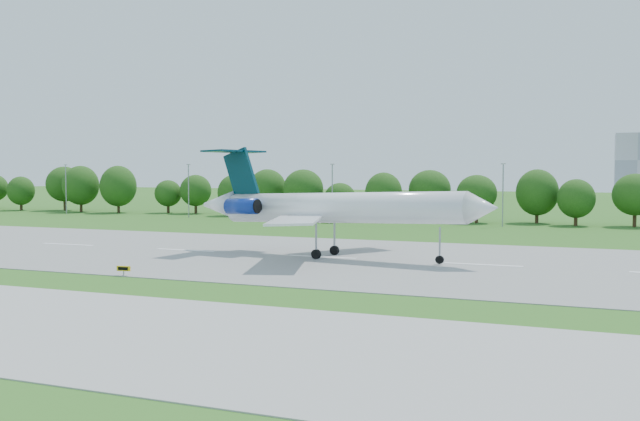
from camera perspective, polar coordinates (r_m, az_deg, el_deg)
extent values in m
plane|color=#275817|center=(67.34, -7.65, -6.22)|extent=(600.00, 600.00, 0.00)
cube|color=gray|center=(89.76, 0.17, -3.76)|extent=(400.00, 45.00, 0.08)
cube|color=#ADADA8|center=(52.65, -17.36, -9.01)|extent=(400.00, 23.00, 0.08)
cylinder|color=#382314|center=(200.28, -19.90, 0.49)|extent=(0.70, 0.70, 3.60)
sphere|color=#13360D|center=(200.12, -19.93, 1.75)|extent=(8.40, 8.40, 8.40)
cylinder|color=#382314|center=(176.40, -10.11, 0.27)|extent=(0.70, 0.70, 3.60)
sphere|color=#13360D|center=(176.22, -10.13, 1.70)|extent=(8.40, 8.40, 8.40)
cylinder|color=#382314|center=(159.13, 2.25, -0.01)|extent=(0.70, 0.70, 3.60)
sphere|color=#13360D|center=(158.93, 2.25, 1.58)|extent=(8.40, 8.40, 8.40)
cylinder|color=#382314|center=(150.76, 16.75, -0.34)|extent=(0.70, 0.70, 3.60)
sphere|color=#13360D|center=(150.55, 16.78, 1.34)|extent=(8.40, 8.40, 8.40)
cylinder|color=gray|center=(186.02, -19.66, 1.58)|extent=(0.24, 0.24, 12.00)
cube|color=gray|center=(185.95, -19.69, 3.46)|extent=(0.90, 0.25, 0.18)
cylinder|color=gray|center=(165.10, -10.47, 1.52)|extent=(0.24, 0.24, 12.00)
cube|color=gray|center=(165.02, -10.49, 3.64)|extent=(0.90, 0.25, 0.18)
cylinder|color=gray|center=(149.54, 0.99, 1.39)|extent=(0.24, 0.24, 12.00)
cube|color=gray|center=(149.45, 0.99, 3.73)|extent=(0.90, 0.25, 0.18)
cylinder|color=gray|center=(141.12, 14.42, 1.16)|extent=(0.24, 0.24, 12.00)
cube|color=gray|center=(141.03, 14.45, 3.64)|extent=(0.90, 0.25, 0.18)
cube|color=#B2B2B7|center=(463.39, 24.00, 3.68)|extent=(24.00, 24.00, 32.00)
cylinder|color=white|center=(88.32, 1.67, 0.22)|extent=(32.67, 8.28, 4.66)
cone|color=white|center=(81.48, 12.87, 0.21)|extent=(4.05, 4.24, 3.87)
cone|color=white|center=(98.51, -8.03, 0.47)|extent=(5.76, 4.48, 3.92)
cube|color=white|center=(82.81, -1.97, -0.78)|extent=(9.26, 14.99, 0.42)
cube|color=white|center=(95.98, 2.75, -0.21)|extent=(12.18, 14.70, 0.42)
cube|color=#042D35|center=(96.20, -6.32, 2.88)|extent=(5.64, 1.32, 7.33)
cube|color=#042D35|center=(96.86, -6.85, 4.72)|extent=(4.86, 10.63, 0.33)
cylinder|color=navy|center=(92.78, -6.24, 0.34)|extent=(4.83, 2.67, 2.17)
cylinder|color=navy|center=(97.38, -4.30, 0.49)|extent=(4.83, 2.67, 2.17)
cylinder|color=gray|center=(83.37, 9.56, -2.62)|extent=(0.22, 0.22, 3.78)
cylinder|color=black|center=(83.59, 9.55, -3.91)|extent=(1.01, 0.46, 0.97)
cylinder|color=gray|center=(87.58, -0.31, -2.28)|extent=(0.26, 0.26, 3.78)
cylinder|color=black|center=(87.79, -0.31, -3.51)|extent=(1.24, 0.65, 1.19)
cylinder|color=gray|center=(91.71, 1.16, -2.03)|extent=(0.26, 0.26, 3.78)
cylinder|color=black|center=(91.91, 1.16, -3.20)|extent=(1.24, 0.65, 1.19)
cube|color=gray|center=(77.07, -15.44, -4.85)|extent=(0.11, 0.11, 0.66)
cube|color=yellow|center=(77.00, -15.44, -4.50)|extent=(1.52, 0.36, 0.52)
cube|color=black|center=(76.91, -15.48, -4.51)|extent=(1.13, 0.16, 0.33)
imported|color=white|center=(150.37, 1.15, -0.68)|extent=(3.50, 2.01, 1.09)
imported|color=white|center=(145.84, 0.44, -0.79)|extent=(3.58, 1.64, 1.19)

